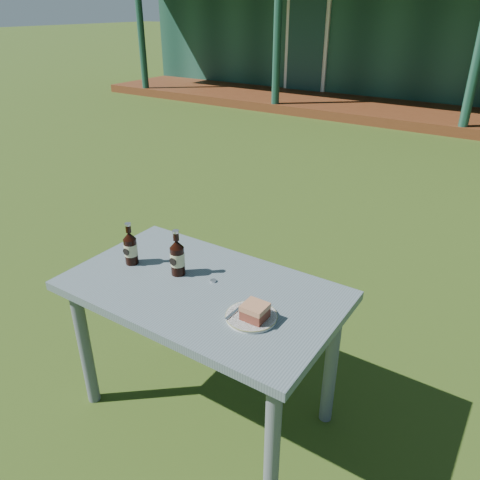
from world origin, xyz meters
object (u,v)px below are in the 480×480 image
Objects in this scene: cake_slice at (255,311)px; cola_bottle_far at (131,248)px; cola_bottle_near at (177,257)px; cafe_table at (203,306)px; plate at (251,316)px.

cola_bottle_far is (-0.72, 0.06, 0.04)m from cake_slice.
cake_slice is 0.49m from cola_bottle_near.
cafe_table is 5.52× the size of cola_bottle_near.
cola_bottle_near reaches higher than plate.
cola_bottle_far reaches higher than plate.
cafe_table is 0.33m from plate.
cafe_table is at bearing -10.35° from cola_bottle_near.
plate is 0.99× the size of cola_bottle_far.
cola_bottle_near reaches higher than cola_bottle_far.
cola_bottle_far is (-0.70, 0.06, 0.07)m from plate.
cake_slice reaches higher than plate.
cafe_table is at bearing 165.70° from cake_slice.
cola_bottle_near is (-0.46, 0.10, 0.08)m from plate.
cafe_table is 13.04× the size of cake_slice.
cola_bottle_far is at bearing 174.87° from cake_slice.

